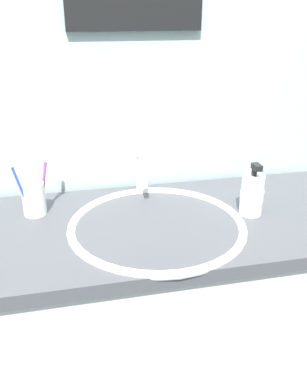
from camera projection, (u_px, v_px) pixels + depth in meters
tiled_wall_back at (134, 78)px, 1.30m from camera, size 2.49×0.04×2.40m
vanity_counter at (155, 335)px, 1.35m from camera, size 1.29×0.53×0.85m
sink_basin at (156, 239)px, 1.17m from camera, size 0.50×0.50×0.12m
faucet at (140, 175)px, 1.34m from camera, size 0.02×0.15×0.12m
toothbrush_cup at (34, 199)px, 1.20m from camera, size 0.07×0.07×0.10m
toothbrush_white at (17, 180)px, 1.18m from camera, size 0.06×0.03×0.18m
toothbrush_red at (44, 174)px, 1.21m from camera, size 0.04×0.05×0.19m
toothbrush_blue at (19, 184)px, 1.14m from camera, size 0.05×0.04×0.18m
toothbrush_purple at (44, 179)px, 1.20m from camera, size 0.05×0.03×0.17m
soap_dispenser at (252, 194)px, 1.19m from camera, size 0.07×0.07×0.16m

